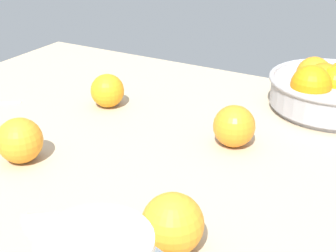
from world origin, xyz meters
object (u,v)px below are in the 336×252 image
loose_orange_3 (173,224)px  fruit_bowl (332,88)px  loose_orange_2 (234,126)px  loose_orange_1 (107,91)px  loose_orange_0 (20,140)px

loose_orange_3 → fruit_bowl: bearing=83.0°
loose_orange_3 → loose_orange_2: bearing=98.2°
loose_orange_1 → loose_orange_2: bearing=-6.8°
loose_orange_2 → loose_orange_3: size_ratio=0.95×
fruit_bowl → loose_orange_2: fruit_bowl is taller
fruit_bowl → loose_orange_2: size_ratio=3.53×
fruit_bowl → loose_orange_2: 28.92cm
fruit_bowl → loose_orange_3: size_ratio=3.35×
fruit_bowl → loose_orange_1: size_ratio=3.75×
loose_orange_1 → loose_orange_3: bearing=-44.7°
loose_orange_0 → loose_orange_3: 35.68cm
loose_orange_1 → loose_orange_0: bearing=-87.4°
loose_orange_0 → loose_orange_2: loose_orange_0 is taller
loose_orange_1 → loose_orange_2: (31.46, -3.74, 0.24)cm
loose_orange_2 → fruit_bowl: bearing=65.9°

